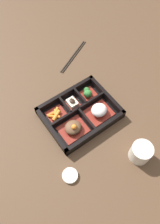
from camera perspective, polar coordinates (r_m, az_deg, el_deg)
name	(u,v)px	position (r m, az deg, el deg)	size (l,w,h in m)	color
ground_plane	(80,115)	(0.86, 0.00, -0.83)	(3.00, 3.00, 0.00)	#4C3523
bento_base	(80,115)	(0.85, 0.00, -0.67)	(0.27, 0.22, 0.01)	black
bento_rim	(80,112)	(0.84, -0.11, 0.02)	(0.27, 0.22, 0.04)	black
bowl_rice	(99,111)	(0.84, 4.98, 0.33)	(0.10, 0.08, 0.05)	maroon
bowl_stew	(73,128)	(0.80, -1.81, -4.18)	(0.10, 0.08, 0.05)	maroon
bowl_greens	(87,93)	(0.88, 1.96, 4.95)	(0.06, 0.06, 0.04)	maroon
bowl_tofu	(73,103)	(0.86, -1.78, 2.49)	(0.05, 0.06, 0.03)	maroon
bowl_carrots	(56,114)	(0.85, -6.39, -0.62)	(0.07, 0.06, 0.02)	maroon
tea_cup	(141,152)	(0.79, 15.59, -10.07)	(0.07, 0.07, 0.07)	beige
chopsticks	(74,56)	(1.04, -1.69, 14.41)	(0.20, 0.11, 0.01)	black
sauce_dish	(70,175)	(0.77, -2.63, -16.24)	(0.05, 0.05, 0.01)	beige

